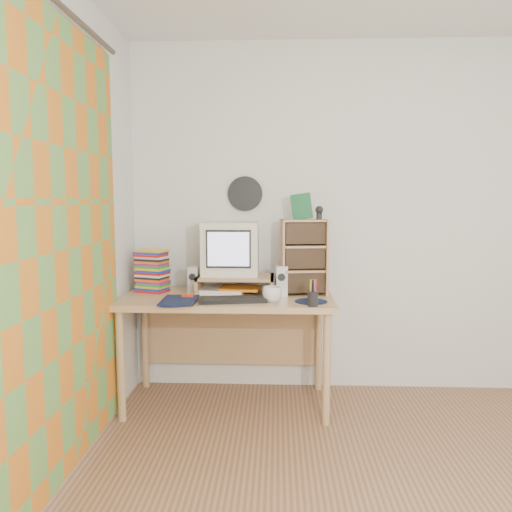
# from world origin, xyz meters

# --- Properties ---
(back_wall) EXTENTS (3.50, 0.00, 3.50)m
(back_wall) POSITION_xyz_m (0.00, 1.75, 1.25)
(back_wall) COLOR white
(back_wall) RESTS_ON floor
(left_wall) EXTENTS (0.00, 3.50, 3.50)m
(left_wall) POSITION_xyz_m (-1.75, 0.00, 1.25)
(left_wall) COLOR white
(left_wall) RESTS_ON floor
(curtain) EXTENTS (0.00, 2.20, 2.20)m
(curtain) POSITION_xyz_m (-1.71, 0.48, 1.15)
(curtain) COLOR orange
(curtain) RESTS_ON left_wall
(wall_disc) EXTENTS (0.25, 0.02, 0.25)m
(wall_disc) POSITION_xyz_m (-0.93, 1.73, 1.43)
(wall_disc) COLOR black
(wall_disc) RESTS_ON back_wall
(desk) EXTENTS (1.40, 0.70, 0.75)m
(desk) POSITION_xyz_m (-1.03, 1.44, 0.62)
(desk) COLOR tan
(desk) RESTS_ON floor
(monitor_riser) EXTENTS (0.52, 0.30, 0.12)m
(monitor_riser) POSITION_xyz_m (-0.98, 1.48, 0.84)
(monitor_riser) COLOR tan
(monitor_riser) RESTS_ON desk
(crt_monitor) EXTENTS (0.38, 0.38, 0.36)m
(crt_monitor) POSITION_xyz_m (-1.02, 1.53, 1.05)
(crt_monitor) COLOR silver
(crt_monitor) RESTS_ON monitor_riser
(speaker_left) EXTENTS (0.07, 0.07, 0.18)m
(speaker_left) POSITION_xyz_m (-1.27, 1.46, 0.84)
(speaker_left) COLOR #BDBCC1
(speaker_left) RESTS_ON desk
(speaker_right) EXTENTS (0.08, 0.08, 0.20)m
(speaker_right) POSITION_xyz_m (-0.67, 1.40, 0.85)
(speaker_right) COLOR #BDBCC1
(speaker_right) RESTS_ON desk
(keyboard) EXTENTS (0.44, 0.21, 0.03)m
(keyboard) POSITION_xyz_m (-0.97, 1.18, 0.76)
(keyboard) COLOR black
(keyboard) RESTS_ON desk
(dvd_stack) EXTENTS (0.23, 0.20, 0.28)m
(dvd_stack) POSITION_xyz_m (-1.56, 1.50, 0.89)
(dvd_stack) COLOR brown
(dvd_stack) RESTS_ON desk
(cd_rack) EXTENTS (0.32, 0.20, 0.51)m
(cd_rack) POSITION_xyz_m (-0.52, 1.46, 1.00)
(cd_rack) COLOR tan
(cd_rack) RESTS_ON desk
(mug) EXTENTS (0.13, 0.13, 0.10)m
(mug) POSITION_xyz_m (-0.73, 1.19, 0.80)
(mug) COLOR silver
(mug) RESTS_ON desk
(diary) EXTENTS (0.27, 0.20, 0.05)m
(diary) POSITION_xyz_m (-1.41, 1.14, 0.78)
(diary) COLOR #0E1634
(diary) RESTS_ON desk
(mousepad) EXTENTS (0.21, 0.21, 0.00)m
(mousepad) POSITION_xyz_m (-0.48, 1.20, 0.75)
(mousepad) COLOR black
(mousepad) RESTS_ON desk
(pen_cup) EXTENTS (0.08, 0.08, 0.13)m
(pen_cup) POSITION_xyz_m (-0.48, 1.07, 0.81)
(pen_cup) COLOR black
(pen_cup) RESTS_ON desk
(papers) EXTENTS (0.33, 0.25, 0.04)m
(papers) POSITION_xyz_m (-1.03, 1.49, 0.77)
(papers) COLOR white
(papers) RESTS_ON desk
(red_box) EXTENTS (0.07, 0.05, 0.04)m
(red_box) POSITION_xyz_m (-1.27, 1.23, 0.77)
(red_box) COLOR red
(red_box) RESTS_ON desk
(game_box) EXTENTS (0.14, 0.05, 0.17)m
(game_box) POSITION_xyz_m (-0.53, 1.48, 1.34)
(game_box) COLOR #1B5F35
(game_box) RESTS_ON cd_rack
(webcam) EXTENTS (0.06, 0.06, 0.09)m
(webcam) POSITION_xyz_m (-0.42, 1.43, 1.30)
(webcam) COLOR black
(webcam) RESTS_ON cd_rack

